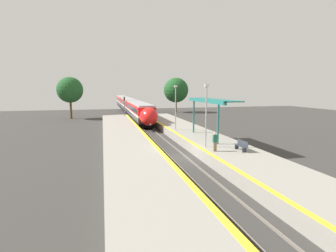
{
  "coord_description": "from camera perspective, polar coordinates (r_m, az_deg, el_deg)",
  "views": [
    {
      "loc": [
        -6.59,
        -22.42,
        6.36
      ],
      "look_at": [
        0.6,
        6.35,
        2.08
      ],
      "focal_mm": 28.0,
      "sensor_mm": 36.0,
      "label": 1
    }
  ],
  "objects": [
    {
      "name": "ground_plane",
      "position": [
        24.22,
        2.29,
        -7.02
      ],
      "size": [
        120.0,
        120.0,
        0.0
      ],
      "primitive_type": "plane",
      "color": "#383533"
    },
    {
      "name": "rail_left",
      "position": [
        24.01,
        0.63,
        -6.97
      ],
      "size": [
        0.08,
        90.0,
        0.15
      ],
      "primitive_type": "cube",
      "color": "slate",
      "rests_on": "ground_plane"
    },
    {
      "name": "rail_right",
      "position": [
        24.4,
        3.92,
        -6.73
      ],
      "size": [
        0.08,
        90.0,
        0.15
      ],
      "primitive_type": "cube",
      "color": "slate",
      "rests_on": "ground_plane"
    },
    {
      "name": "train",
      "position": [
        69.1,
        -8.55,
        4.62
      ],
      "size": [
        2.84,
        64.43,
        3.74
      ],
      "color": "black",
      "rests_on": "ground_plane"
    },
    {
      "name": "platform_right",
      "position": [
        25.6,
        11.6,
        -5.2
      ],
      "size": [
        5.18,
        64.0,
        1.0
      ],
      "color": "gray",
      "rests_on": "ground_plane"
    },
    {
      "name": "platform_left",
      "position": [
        23.3,
        -7.71,
        -6.44
      ],
      "size": [
        4.97,
        64.0,
        1.0
      ],
      "color": "gray",
      "rests_on": "ground_plane"
    },
    {
      "name": "platform_bench",
      "position": [
        23.62,
        15.7,
        -4.05
      ],
      "size": [
        0.44,
        1.73,
        0.89
      ],
      "color": "#2D333D",
      "rests_on": "platform_right"
    },
    {
      "name": "person_waiting",
      "position": [
        22.81,
        10.17,
        -3.35
      ],
      "size": [
        0.36,
        0.22,
        1.64
      ],
      "color": "#7F6647",
      "rests_on": "platform_right"
    },
    {
      "name": "railway_signal",
      "position": [
        52.6,
        -9.45,
        4.28
      ],
      "size": [
        0.28,
        0.28,
        4.71
      ],
      "color": "#59595E",
      "rests_on": "ground_plane"
    },
    {
      "name": "lamppost_near",
      "position": [
        24.05,
        8.32,
        3.11
      ],
      "size": [
        0.36,
        0.2,
        5.74
      ],
      "color": "#9E9EA3",
      "rests_on": "platform_right"
    },
    {
      "name": "lamppost_mid",
      "position": [
        33.79,
        1.66,
        4.64
      ],
      "size": [
        0.36,
        0.2,
        5.74
      ],
      "color": "#9E9EA3",
      "rests_on": "platform_right"
    },
    {
      "name": "station_canopy",
      "position": [
        28.89,
        9.06,
        5.19
      ],
      "size": [
        2.02,
        9.97,
        4.21
      ],
      "color": "#1E6B66",
      "rests_on": "platform_right"
    },
    {
      "name": "background_tree_left",
      "position": [
        58.52,
        -20.58,
        7.36
      ],
      "size": [
        5.34,
        5.34,
        8.71
      ],
      "color": "brown",
      "rests_on": "ground_plane"
    },
    {
      "name": "background_tree_right",
      "position": [
        69.91,
        1.75,
        7.81
      ],
      "size": [
        6.52,
        6.52,
        9.14
      ],
      "color": "brown",
      "rests_on": "ground_plane"
    }
  ]
}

